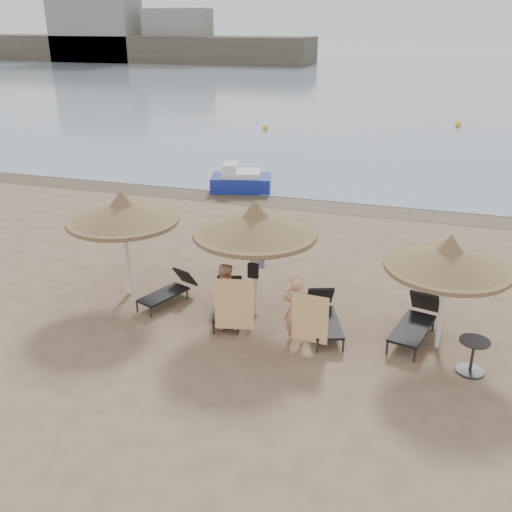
{
  "coord_description": "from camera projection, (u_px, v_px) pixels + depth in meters",
  "views": [
    {
      "loc": [
        3.71,
        -10.65,
        6.39
      ],
      "look_at": [
        0.06,
        1.2,
        1.23
      ],
      "focal_mm": 40.0,
      "sensor_mm": 36.0,
      "label": 1
    }
  ],
  "objects": [
    {
      "name": "bag_dark",
      "position": [
        253.0,
        271.0,
        12.79
      ],
      "size": [
        0.25,
        0.08,
        0.35
      ],
      "rotation": [
        0.0,
        0.0,
        0.01
      ],
      "color": "black",
      "rests_on": "ground"
    },
    {
      "name": "side_table",
      "position": [
        472.0,
        357.0,
        11.05
      ],
      "size": [
        0.58,
        0.58,
        0.71
      ],
      "rotation": [
        0.0,
        0.0,
        0.1
      ],
      "color": "#2F2F30",
      "rests_on": "ground"
    },
    {
      "name": "towel_left",
      "position": [
        234.0,
        305.0,
        12.04
      ],
      "size": [
        0.83,
        0.19,
        1.19
      ],
      "rotation": [
        0.0,
        0.0,
        0.21
      ],
      "color": "orange",
      "rests_on": "ground"
    },
    {
      "name": "sea",
      "position": [
        414.0,
        67.0,
        83.46
      ],
      "size": [
        200.0,
        140.0,
        0.03
      ],
      "primitive_type": "cube",
      "color": "gray",
      "rests_on": "ground"
    },
    {
      "name": "palapa_left",
      "position": [
        123.0,
        212.0,
        13.55
      ],
      "size": [
        2.72,
        2.72,
        2.7
      ],
      "rotation": [
        0.0,
        0.0,
        -0.08
      ],
      "color": "white",
      "rests_on": "ground"
    },
    {
      "name": "buoy_mid",
      "position": [
        458.0,
        124.0,
        36.42
      ],
      "size": [
        0.4,
        0.4,
        0.4
      ],
      "primitive_type": "sphere",
      "color": "yellow",
      "rests_on": "ground"
    },
    {
      "name": "palapa_center",
      "position": [
        255.0,
        225.0,
        12.53
      ],
      "size": [
        2.81,
        2.81,
        2.79
      ],
      "rotation": [
        0.0,
        0.0,
        -0.31
      ],
      "color": "white",
      "rests_on": "ground"
    },
    {
      "name": "ground",
      "position": [
        238.0,
        326.0,
        12.86
      ],
      "size": [
        160.0,
        160.0,
        0.0
      ],
      "primitive_type": "plane",
      "color": "#8C6E54",
      "rests_on": "ground"
    },
    {
      "name": "person_left",
      "position": [
        224.0,
        292.0,
        12.41
      ],
      "size": [
        0.93,
        0.71,
        1.81
      ],
      "primitive_type": "imported",
      "rotation": [
        0.0,
        0.0,
        3.37
      ],
      "color": "#E0A37F",
      "rests_on": "ground"
    },
    {
      "name": "lounger_far_left",
      "position": [
        170.0,
        289.0,
        13.85
      ],
      "size": [
        1.05,
        1.67,
        0.71
      ],
      "rotation": [
        0.0,
        0.0,
        -0.36
      ],
      "color": "#2F2F30",
      "rests_on": "ground"
    },
    {
      "name": "wet_sand_strip",
      "position": [
        319.0,
        206.0,
        21.16
      ],
      "size": [
        200.0,
        1.6,
        0.01
      ],
      "primitive_type": "cube",
      "color": "brown",
      "rests_on": "ground"
    },
    {
      "name": "lounger_far_right",
      "position": [
        416.0,
        321.0,
        12.3
      ],
      "size": [
        1.05,
        1.99,
        0.85
      ],
      "rotation": [
        0.0,
        0.0,
        -0.23
      ],
      "color": "#2F2F30",
      "rests_on": "ground"
    },
    {
      "name": "buoy_left",
      "position": [
        265.0,
        127.0,
        35.46
      ],
      "size": [
        0.36,
        0.36,
        0.36
      ],
      "primitive_type": "sphere",
      "color": "yellow",
      "rests_on": "ground"
    },
    {
      "name": "lounger_near_right",
      "position": [
        324.0,
        315.0,
        12.59
      ],
      "size": [
        1.15,
        1.88,
        0.8
      ],
      "rotation": [
        0.0,
        0.0,
        0.34
      ],
      "color": "#2F2F30",
      "rests_on": "ground"
    },
    {
      "name": "towel_right",
      "position": [
        310.0,
        319.0,
        11.62
      ],
      "size": [
        0.77,
        0.08,
        1.08
      ],
      "rotation": [
        0.0,
        0.0,
        -0.08
      ],
      "color": "orange",
      "rests_on": "ground"
    },
    {
      "name": "far_shore",
      "position": [
        246.0,
        44.0,
        87.25
      ],
      "size": [
        150.0,
        54.8,
        12.0
      ],
      "color": "brown",
      "rests_on": "ground"
    },
    {
      "name": "lounger_near_left",
      "position": [
        229.0,
        300.0,
        13.25
      ],
      "size": [
        1.04,
        1.85,
        0.79
      ],
      "rotation": [
        0.0,
        0.0,
        0.28
      ],
      "color": "#2F2F30",
      "rests_on": "ground"
    },
    {
      "name": "bag_patterned",
      "position": [
        258.0,
        260.0,
        13.04
      ],
      "size": [
        0.32,
        0.11,
        0.4
      ],
      "rotation": [
        0.0,
        0.0,
        0.03
      ],
      "color": "white",
      "rests_on": "ground"
    },
    {
      "name": "person_right",
      "position": [
        296.0,
        304.0,
        11.88
      ],
      "size": [
        0.85,
        0.57,
        1.8
      ],
      "primitive_type": "imported",
      "rotation": [
        0.0,
        0.0,
        3.11
      ],
      "color": "#E0A37F",
      "rests_on": "ground"
    },
    {
      "name": "palapa_right",
      "position": [
        448.0,
        259.0,
        11.28
      ],
      "size": [
        2.54,
        2.54,
        2.52
      ],
      "rotation": [
        0.0,
        0.0,
        -0.06
      ],
      "color": "white",
      "rests_on": "ground"
    },
    {
      "name": "pedal_boat",
      "position": [
        240.0,
        180.0,
        22.9
      ],
      "size": [
        2.62,
        1.91,
        1.1
      ],
      "rotation": [
        0.0,
        0.0,
        0.23
      ],
      "color": "navy",
      "rests_on": "ground"
    }
  ]
}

